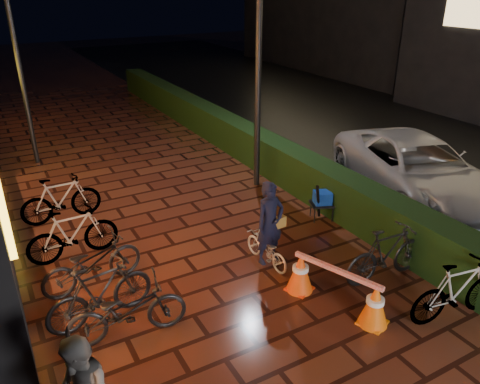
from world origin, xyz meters
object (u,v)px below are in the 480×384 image
cyclist (268,235)px  traffic_barrier (336,287)px  van (416,168)px  cart_assembly (322,199)px

cyclist → traffic_barrier: cyclist is taller
van → cart_assembly: 2.81m
traffic_barrier → cyclist: bearing=100.9°
van → cyclist: 4.92m
van → cart_assembly: bearing=-165.4°
cyclist → cart_assembly: cyclist is taller
cyclist → cart_assembly: (2.05, 0.98, -0.14)m
van → traffic_barrier: 5.18m
traffic_barrier → van: bearing=28.5°
traffic_barrier → cart_assembly: bearing=55.8°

